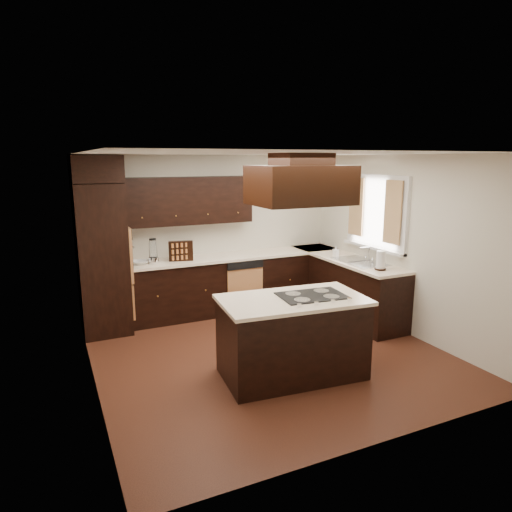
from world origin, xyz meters
name	(u,v)px	position (x,y,z in m)	size (l,w,h in m)	color
floor	(269,354)	(0.00, 0.00, -0.01)	(4.20, 4.20, 0.02)	brown
ceiling	(270,153)	(0.00, 0.00, 2.51)	(4.20, 4.20, 0.02)	silver
wall_back	(212,233)	(0.00, 2.11, 1.25)	(4.20, 0.02, 2.50)	beige
wall_front	(385,308)	(0.00, -2.11, 1.25)	(4.20, 0.02, 2.50)	beige
wall_left	(87,276)	(-2.11, 0.00, 1.25)	(0.02, 4.20, 2.50)	beige
wall_right	(403,245)	(2.11, 0.00, 1.25)	(0.02, 4.20, 2.50)	beige
oven_column	(102,259)	(-1.78, 1.71, 1.06)	(0.65, 0.75, 2.12)	black
wall_oven_face	(127,253)	(-1.43, 1.71, 1.12)	(0.05, 0.62, 0.78)	tan
base_cabinets_back	(221,285)	(0.03, 1.80, 0.44)	(2.93, 0.60, 0.88)	black
base_cabinets_right	(344,287)	(1.80, 0.90, 0.44)	(0.60, 2.40, 0.88)	black
countertop_back	(221,258)	(0.03, 1.79, 0.90)	(2.93, 0.63, 0.04)	#FFE9CC
countertop_right	(345,259)	(1.79, 0.90, 0.90)	(0.63, 2.40, 0.04)	#FFE9CC
upper_cabinets	(188,201)	(-0.43, 1.93, 1.81)	(2.00, 0.34, 0.72)	black
dishwasher_front	(245,290)	(0.33, 1.50, 0.40)	(0.60, 0.05, 0.72)	tan
window_frame	(376,213)	(2.07, 0.55, 1.65)	(0.06, 1.32, 1.12)	white
window_pane	(378,212)	(2.10, 0.55, 1.65)	(0.00, 1.20, 1.00)	white
curtain_left	(393,212)	(2.01, 0.13, 1.70)	(0.02, 0.34, 0.90)	beige
curtain_right	(356,207)	(2.01, 0.97, 1.70)	(0.02, 0.34, 0.90)	beige
sink_rim	(359,261)	(1.80, 0.55, 0.92)	(0.52, 0.84, 0.01)	silver
island	(292,339)	(-0.02, -0.64, 0.44)	(1.56, 0.85, 0.88)	black
island_top	(293,300)	(-0.02, -0.64, 0.90)	(1.62, 0.91, 0.04)	#FFE9CC
cooktop	(312,296)	(0.21, -0.66, 0.93)	(0.74, 0.49, 0.01)	black
range_hood	(301,185)	(0.10, -0.55, 2.16)	(1.05, 0.72, 0.42)	black
hood_duct	(301,159)	(0.10, -0.55, 2.44)	(0.55, 0.50, 0.13)	black
blender_base	(154,261)	(-1.05, 1.71, 0.97)	(0.15, 0.15, 0.10)	silver
blender_pitcher	(153,249)	(-1.05, 1.71, 1.15)	(0.13, 0.13, 0.26)	silver
spice_rack	(181,251)	(-0.62, 1.75, 1.07)	(0.36, 0.09, 0.30)	black
mixing_bowl	(140,263)	(-1.24, 1.75, 0.95)	(0.23, 0.23, 0.06)	white
soap_bottle	(336,251)	(1.71, 1.05, 1.00)	(0.07, 0.08, 0.16)	white
paper_towel	(381,260)	(1.74, 0.01, 1.06)	(0.12, 0.12, 0.27)	white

